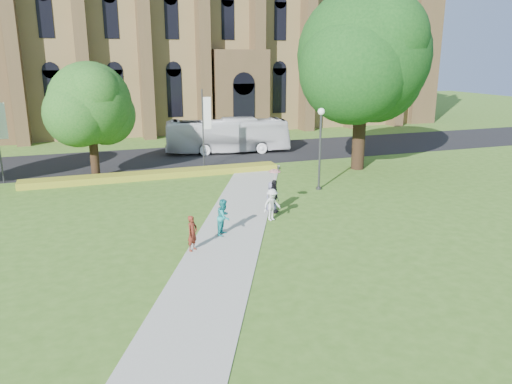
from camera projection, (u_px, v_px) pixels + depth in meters
name	position (u px, v px, depth m)	size (l,w,h in m)	color
ground	(239.00, 236.00, 24.04)	(160.00, 160.00, 0.00)	#3D651E
road	(168.00, 158.00, 42.23)	(160.00, 10.00, 0.02)	black
footpath	(233.00, 229.00, 24.95)	(3.20, 30.00, 0.04)	#B2B2A8
flower_hedge	(156.00, 175.00, 35.34)	(18.00, 1.40, 0.45)	gold
cathedral	(218.00, 16.00, 59.94)	(52.60, 18.25, 28.00)	olive
streetlamp	(320.00, 139.00, 31.49)	(0.44, 0.44, 5.24)	#38383D
large_tree	(363.00, 56.00, 36.00)	(9.60, 9.60, 13.20)	#332114
street_tree_1	(90.00, 104.00, 33.92)	(5.60, 5.60, 8.05)	#332114
banner_pole_0	(204.00, 124.00, 37.64)	(0.70, 0.10, 6.00)	#38383D
tour_coach	(227.00, 135.00, 44.17)	(2.56, 10.94, 3.05)	silver
pedestrian_0	(192.00, 233.00, 21.94)	(0.58, 0.38, 1.60)	maroon
pedestrian_1	(224.00, 217.00, 23.88)	(0.86, 0.67, 1.77)	teal
pedestrian_2	(272.00, 205.00, 25.97)	(1.09, 0.63, 1.69)	silver
pedestrian_3	(274.00, 196.00, 27.24)	(1.07, 0.45, 1.83)	black
pedestrian_4	(272.00, 196.00, 27.49)	(0.82, 0.54, 1.68)	slate
parasol	(275.00, 176.00, 27.34)	(0.67, 0.67, 0.58)	#D798A4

